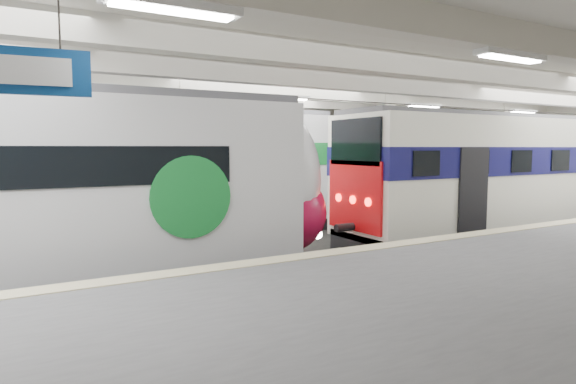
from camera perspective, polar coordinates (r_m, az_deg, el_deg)
station_hall at (r=12.45m, az=8.41°, el=4.81°), size 36.00×24.00×5.75m
modern_emu at (r=11.64m, az=-24.88°, el=-0.47°), size 14.40×2.97×4.62m
older_rer at (r=19.47m, az=23.96°, el=1.98°), size 13.71×3.03×4.51m
far_train at (r=17.42m, az=-18.07°, el=2.19°), size 15.27×3.68×4.79m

